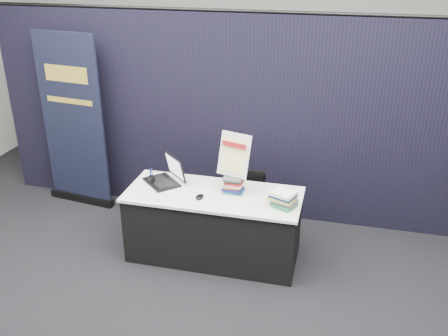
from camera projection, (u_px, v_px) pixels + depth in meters
The scene contains 15 objects.
floor at pixel (200, 286), 4.92m from camera, with size 8.00×8.00×0.00m, color black.
wall_back at pixel (271, 37), 7.73m from camera, with size 8.00×0.02×3.50m, color beige.
drape_partition at pixel (236, 119), 5.83m from camera, with size 6.00×0.08×2.40m, color black.
display_table at pixel (214, 225), 5.25m from camera, with size 1.80×0.75×0.75m.
laptop at pixel (163, 176), 5.32m from camera, with size 0.47×0.53×0.29m.
mouse at pixel (200, 197), 4.99m from camera, with size 0.07×0.11×0.04m, color black.
brochure_left at pixel (154, 195), 5.05m from camera, with size 0.34×0.24×0.00m, color silver.
brochure_mid at pixel (163, 192), 5.12m from camera, with size 0.34×0.24×0.00m, color silver.
brochure_right at pixel (153, 195), 5.05m from camera, with size 0.27×0.19×0.00m, color silver.
pen_cup at pixel (152, 180), 5.28m from camera, with size 0.07×0.07×0.09m, color black.
book_stack_tall at pixel (233, 184), 5.08m from camera, with size 0.20×0.16×0.18m.
book_stack_short at pixel (283, 199), 4.81m from camera, with size 0.27×0.24×0.16m.
info_sign at pixel (234, 155), 4.98m from camera, with size 0.36×0.22×0.45m.
pullup_banner at pixel (74, 131), 6.14m from camera, with size 0.93×0.23×2.17m.
stacking_chair at pixel (246, 205), 5.50m from camera, with size 0.39×0.40×0.81m.
Camera 1 is at (1.20, -3.82, 3.09)m, focal length 40.00 mm.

